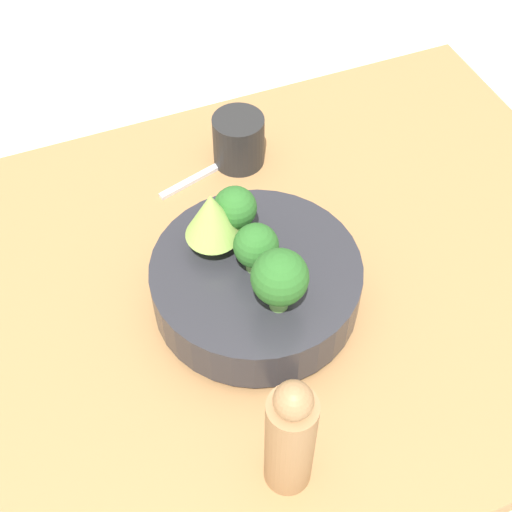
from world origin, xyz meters
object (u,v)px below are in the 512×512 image
cup (239,140)px  pepper_mill (290,438)px  fork (212,170)px  bowl (256,283)px

cup → pepper_mill: size_ratio=0.43×
fork → cup: bearing=-170.5°
cup → fork: 0.06m
pepper_mill → fork: size_ratio=1.09×
cup → pepper_mill: bearing=75.0°
bowl → pepper_mill: pepper_mill is taller
bowl → cup: size_ratio=3.24×
pepper_mill → fork: pepper_mill is taller
pepper_mill → cup: bearing=-105.0°
bowl → pepper_mill: size_ratio=1.38×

